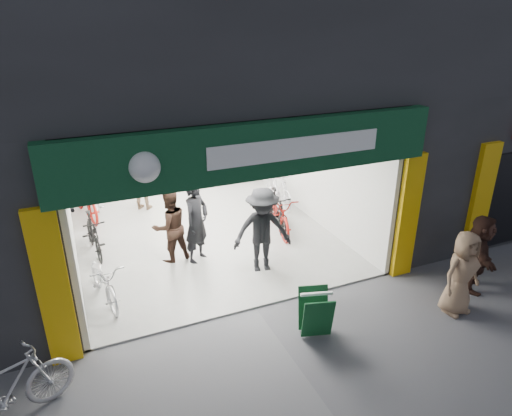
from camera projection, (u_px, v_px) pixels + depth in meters
ground at (256, 309)px, 8.40m from camera, size 60.00×60.00×0.00m
building at (210, 43)px, 11.23m from camera, size 17.00×10.27×8.00m
bike_left_front at (104, 280)px, 8.48m from camera, size 0.85×1.74×0.88m
bike_left_midfront at (93, 235)px, 10.13m from camera, size 0.60×1.61×0.95m
bike_left_midback at (85, 198)px, 11.98m from camera, size 1.11×2.12×1.06m
bike_left_back at (95, 198)px, 12.15m from camera, size 0.51×1.58×0.94m
bike_right_front at (277, 211)px, 11.28m from camera, size 0.78×1.73×1.01m
bike_right_mid at (279, 213)px, 11.18m from camera, size 1.00×1.97×0.99m
bike_right_back at (278, 188)px, 12.67m from camera, size 0.57×1.77×1.06m
parked_bike at (7, 392)px, 5.88m from camera, size 1.81×1.13×1.05m
customer_a at (196, 222)px, 9.66m from camera, size 0.81×0.77×1.86m
customer_b at (170, 227)px, 9.71m from camera, size 0.91×0.77×1.64m
customer_c at (262, 231)px, 9.28m from camera, size 1.31×0.92×1.85m
customer_d at (142, 182)px, 12.25m from camera, size 1.03×0.85×1.65m
pedestrian_near at (461, 273)px, 8.03m from camera, size 0.81×0.56×1.59m
pedestrian_far at (479, 253)px, 8.73m from camera, size 1.33×1.37×1.56m
sandwich_board at (316, 312)px, 7.58m from camera, size 0.63×0.64×0.79m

